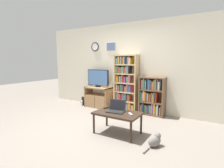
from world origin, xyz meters
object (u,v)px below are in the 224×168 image
(television, at_px, (98,78))
(remote_far_from_laptop, at_px, (130,114))
(tv_stand, at_px, (98,97))
(bookshelf_tall, at_px, (125,84))
(cat, at_px, (155,140))
(remote_near_laptop, at_px, (107,108))
(coffee_table, at_px, (117,115))
(bookshelf_short, at_px, (151,96))
(penguin_figurine, at_px, (83,101))
(laptop, at_px, (116,109))

(television, distance_m, remote_far_from_laptop, 2.46)
(tv_stand, height_order, bookshelf_tall, bookshelf_tall)
(remote_far_from_laptop, bearing_deg, cat, 120.71)
(remote_near_laptop, height_order, remote_far_from_laptop, same)
(remote_near_laptop, bearing_deg, coffee_table, -173.63)
(cat, bearing_deg, tv_stand, 172.85)
(television, bearing_deg, bookshelf_short, 2.03)
(bookshelf_short, bearing_deg, bookshelf_tall, 178.58)
(television, bearing_deg, remote_far_from_laptop, -39.03)
(remote_far_from_laptop, xyz_separation_m, cat, (0.55, -0.15, -0.35))
(remote_near_laptop, xyz_separation_m, cat, (1.19, -0.29, -0.35))
(cat, distance_m, penguin_figurine, 3.33)
(television, bearing_deg, bookshelf_tall, 4.99)
(tv_stand, relative_size, remote_far_from_laptop, 5.75)
(television, height_order, bookshelf_short, television)
(remote_far_from_laptop, bearing_deg, bookshelf_tall, -103.99)
(laptop, xyz_separation_m, remote_near_laptop, (-0.31, 0.11, -0.05))
(laptop, distance_m, penguin_figurine, 2.51)
(remote_near_laptop, relative_size, remote_far_from_laptop, 1.11)
(tv_stand, relative_size, television, 1.08)
(television, bearing_deg, laptop, -44.11)
(laptop, relative_size, remote_far_from_laptop, 2.65)
(remote_far_from_laptop, distance_m, cat, 0.67)
(remote_far_from_laptop, bearing_deg, coffee_table, -42.28)
(television, relative_size, laptop, 2.01)
(bookshelf_tall, distance_m, laptop, 1.71)
(tv_stand, bearing_deg, bookshelf_short, 3.55)
(penguin_figurine, bearing_deg, television, 14.42)
(bookshelf_tall, xyz_separation_m, remote_near_laptop, (0.29, -1.46, -0.35))
(coffee_table, xyz_separation_m, penguin_figurine, (-2.13, 1.39, -0.26))
(bookshelf_tall, xyz_separation_m, penguin_figurine, (-1.48, -0.22, -0.67))
(laptop, xyz_separation_m, penguin_figurine, (-2.08, 1.35, -0.37))
(remote_near_laptop, relative_size, cat, 0.33)
(laptop, bearing_deg, bookshelf_tall, 102.76)
(laptop, bearing_deg, bookshelf_short, 74.01)
(tv_stand, height_order, television, television)
(television, bearing_deg, tv_stand, -50.68)
(tv_stand, xyz_separation_m, television, (-0.04, 0.04, 0.60))
(remote_near_laptop, bearing_deg, penguin_figurine, -5.83)
(remote_near_laptop, bearing_deg, laptop, -171.24)
(coffee_table, bearing_deg, remote_near_laptop, 157.19)
(television, height_order, remote_near_laptop, television)
(coffee_table, bearing_deg, penguin_figurine, 146.84)
(tv_stand, bearing_deg, penguin_figurine, -170.74)
(television, xyz_separation_m, remote_near_laptop, (1.23, -1.38, -0.47))
(coffee_table, height_order, remote_far_from_laptop, remote_far_from_laptop)
(bookshelf_tall, bearing_deg, cat, -49.81)
(cat, bearing_deg, remote_far_from_laptop, -168.09)
(bookshelf_short, distance_m, remote_far_from_laptop, 1.59)
(remote_far_from_laptop, relative_size, penguin_figurine, 0.49)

